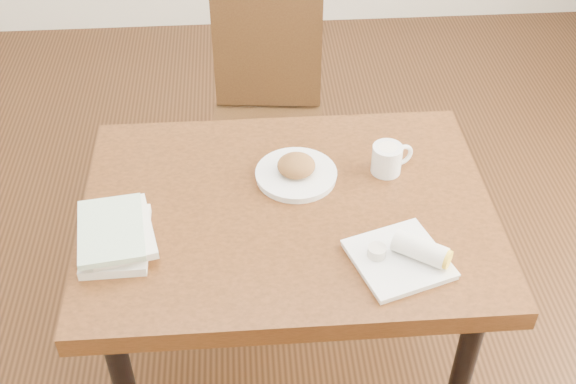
{
  "coord_description": "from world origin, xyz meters",
  "views": [
    {
      "loc": [
        -0.11,
        -1.47,
        2.08
      ],
      "look_at": [
        0.0,
        0.0,
        0.8
      ],
      "focal_mm": 45.0,
      "sensor_mm": 36.0,
      "label": 1
    }
  ],
  "objects": [
    {
      "name": "plate_scone",
      "position": [
        0.03,
        0.12,
        0.77
      ],
      "size": [
        0.24,
        0.24,
        0.07
      ],
      "color": "white",
      "rests_on": "table"
    },
    {
      "name": "book_stack",
      "position": [
        -0.45,
        -0.11,
        0.78
      ],
      "size": [
        0.22,
        0.28,
        0.06
      ],
      "color": "white",
      "rests_on": "table"
    },
    {
      "name": "plate_burrito",
      "position": [
        0.28,
        -0.24,
        0.77
      ],
      "size": [
        0.28,
        0.28,
        0.07
      ],
      "color": "white",
      "rests_on": "table"
    },
    {
      "name": "chair_far",
      "position": [
        -0.02,
        0.77,
        0.55
      ],
      "size": [
        0.46,
        0.46,
        0.95
      ],
      "color": "#422A12",
      "rests_on": "ground"
    },
    {
      "name": "table",
      "position": [
        0.0,
        0.0,
        0.66
      ],
      "size": [
        1.13,
        0.84,
        0.75
      ],
      "color": "brown",
      "rests_on": "ground"
    },
    {
      "name": "ground",
      "position": [
        0.0,
        0.0,
        -0.01
      ],
      "size": [
        4.0,
        5.0,
        0.01
      ],
      "primitive_type": "cube",
      "color": "#472814",
      "rests_on": "ground"
    },
    {
      "name": "coffee_mug",
      "position": [
        0.3,
        0.13,
        0.8
      ],
      "size": [
        0.13,
        0.09,
        0.09
      ],
      "color": "white",
      "rests_on": "table"
    }
  ]
}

